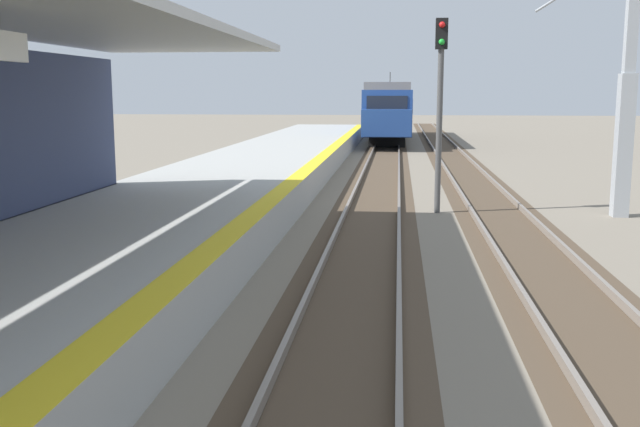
# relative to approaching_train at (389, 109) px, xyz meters

# --- Properties ---
(station_platform) EXTENTS (5.00, 80.00, 0.91)m
(station_platform) POSITION_rel_approaching_train_xyz_m (-4.40, -35.82, -1.73)
(station_platform) COLOR #A8A8A3
(station_platform) RESTS_ON ground
(track_pair_nearest_platform) EXTENTS (2.34, 120.00, 0.16)m
(track_pair_nearest_platform) POSITION_rel_approaching_train_xyz_m (-0.00, -31.82, -2.13)
(track_pair_nearest_platform) COLOR #4C3D2D
(track_pair_nearest_platform) RESTS_ON ground
(track_pair_middle) EXTENTS (2.34, 120.00, 0.16)m
(track_pair_middle) POSITION_rel_approaching_train_xyz_m (3.40, -31.82, -2.13)
(track_pair_middle) COLOR #4C3D2D
(track_pair_middle) RESTS_ON ground
(approaching_train) EXTENTS (2.93, 19.60, 4.76)m
(approaching_train) POSITION_rel_approaching_train_xyz_m (0.00, 0.00, 0.00)
(approaching_train) COLOR navy
(approaching_train) RESTS_ON ground
(rail_signal_post) EXTENTS (0.32, 0.34, 5.20)m
(rail_signal_post) POSITION_rel_approaching_train_xyz_m (1.76, -30.61, 1.02)
(rail_signal_post) COLOR #4C4C4C
(rail_signal_post) RESTS_ON ground
(catenary_pylon_far_side) EXTENTS (5.00, 0.40, 7.50)m
(catenary_pylon_far_side) POSITION_rel_approaching_train_xyz_m (6.24, -30.73, 1.43)
(catenary_pylon_far_side) COLOR #9EA3A8
(catenary_pylon_far_side) RESTS_ON ground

